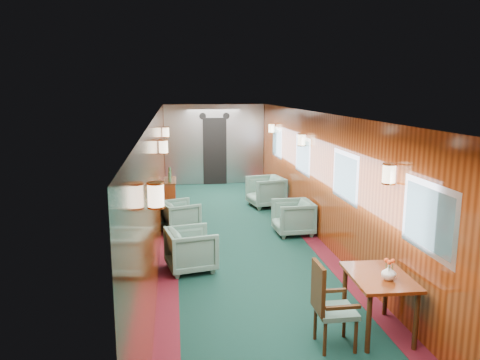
{
  "coord_description": "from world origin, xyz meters",
  "views": [
    {
      "loc": [
        -1.21,
        -8.04,
        2.82
      ],
      "look_at": [
        0.0,
        0.48,
        1.15
      ],
      "focal_mm": 35.0,
      "sensor_mm": 36.0,
      "label": 1
    }
  ],
  "objects_px": {
    "armchair_right_far": "(266,192)",
    "armchair_left_far": "(180,216)",
    "credenza": "(170,197)",
    "dining_table": "(379,285)",
    "side_chair": "(328,302)",
    "armchair_right_near": "(293,217)",
    "armchair_left_near": "(191,249)"
  },
  "relations": [
    {
      "from": "credenza",
      "to": "armchair_right_near",
      "type": "distance_m",
      "value": 3.01
    },
    {
      "from": "side_chair",
      "to": "armchair_left_far",
      "type": "relative_size",
      "value": 1.41
    },
    {
      "from": "dining_table",
      "to": "credenza",
      "type": "relative_size",
      "value": 0.9
    },
    {
      "from": "credenza",
      "to": "armchair_left_far",
      "type": "bearing_deg",
      "value": -81.01
    },
    {
      "from": "armchair_left_near",
      "to": "armchair_left_far",
      "type": "bearing_deg",
      "value": -7.53
    },
    {
      "from": "credenza",
      "to": "armchair_left_near",
      "type": "bearing_deg",
      "value": -84.03
    },
    {
      "from": "armchair_left_far",
      "to": "armchair_right_far",
      "type": "distance_m",
      "value": 2.78
    },
    {
      "from": "dining_table",
      "to": "armchair_left_far",
      "type": "height_order",
      "value": "dining_table"
    },
    {
      "from": "credenza",
      "to": "dining_table",
      "type": "bearing_deg",
      "value": -66.7
    },
    {
      "from": "side_chair",
      "to": "armchair_right_near",
      "type": "distance_m",
      "value": 4.15
    },
    {
      "from": "side_chair",
      "to": "armchair_left_far",
      "type": "xyz_separation_m",
      "value": [
        -1.54,
        4.55,
        -0.21
      ]
    },
    {
      "from": "dining_table",
      "to": "side_chair",
      "type": "distance_m",
      "value": 0.73
    },
    {
      "from": "side_chair",
      "to": "armchair_right_near",
      "type": "height_order",
      "value": "side_chair"
    },
    {
      "from": "side_chair",
      "to": "armchair_right_near",
      "type": "xyz_separation_m",
      "value": [
        0.67,
        4.09,
        -0.19
      ]
    },
    {
      "from": "armchair_right_near",
      "to": "dining_table",
      "type": "bearing_deg",
      "value": -1.76
    },
    {
      "from": "armchair_right_far",
      "to": "armchair_left_far",
      "type": "bearing_deg",
      "value": -60.28
    },
    {
      "from": "dining_table",
      "to": "armchair_left_near",
      "type": "height_order",
      "value": "dining_table"
    },
    {
      "from": "credenza",
      "to": "armchair_left_far",
      "type": "height_order",
      "value": "credenza"
    },
    {
      "from": "armchair_left_near",
      "to": "armchair_right_far",
      "type": "relative_size",
      "value": 0.91
    },
    {
      "from": "dining_table",
      "to": "armchair_left_far",
      "type": "distance_m",
      "value": 4.88
    },
    {
      "from": "side_chair",
      "to": "armchair_right_far",
      "type": "height_order",
      "value": "side_chair"
    },
    {
      "from": "dining_table",
      "to": "credenza",
      "type": "distance_m",
      "value": 6.17
    },
    {
      "from": "armchair_left_far",
      "to": "credenza",
      "type": "bearing_deg",
      "value": -11.09
    },
    {
      "from": "credenza",
      "to": "armchair_right_far",
      "type": "xyz_separation_m",
      "value": [
        2.32,
        0.48,
        -0.05
      ]
    },
    {
      "from": "armchair_left_near",
      "to": "armchair_left_far",
      "type": "height_order",
      "value": "armchair_left_near"
    },
    {
      "from": "armchair_left_far",
      "to": "side_chair",
      "type": "bearing_deg",
      "value": 178.62
    },
    {
      "from": "dining_table",
      "to": "armchair_right_far",
      "type": "bearing_deg",
      "value": 93.66
    },
    {
      "from": "dining_table",
      "to": "armchair_left_far",
      "type": "relative_size",
      "value": 1.4
    },
    {
      "from": "armchair_left_near",
      "to": "armchair_right_far",
      "type": "xyz_separation_m",
      "value": [
        1.96,
        3.88,
        0.03
      ]
    },
    {
      "from": "armchair_left_far",
      "to": "armchair_left_near",
      "type": "bearing_deg",
      "value": 163.9
    },
    {
      "from": "side_chair",
      "to": "armchair_right_near",
      "type": "relative_size",
      "value": 1.32
    },
    {
      "from": "armchair_left_near",
      "to": "armchair_left_far",
      "type": "relative_size",
      "value": 1.06
    }
  ]
}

